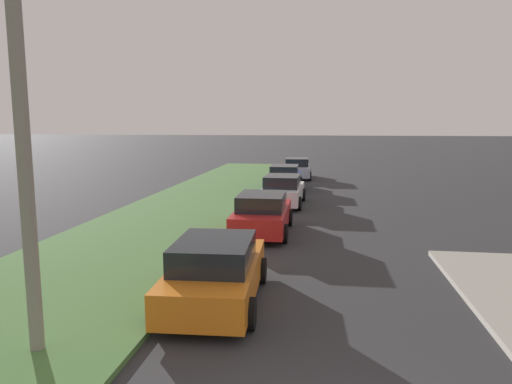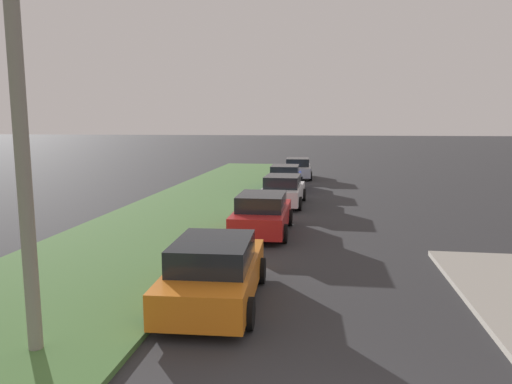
% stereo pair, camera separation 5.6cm
% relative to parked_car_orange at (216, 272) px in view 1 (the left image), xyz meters
% --- Properties ---
extents(grass_median, '(60.00, 6.00, 0.12)m').
position_rel_parked_car_orange_xyz_m(grass_median, '(4.66, 3.86, -0.66)').
color(grass_median, '#477238').
rests_on(grass_median, ground).
extents(parked_car_orange, '(4.38, 2.17, 1.47)m').
position_rel_parked_car_orange_xyz_m(parked_car_orange, '(0.00, 0.00, 0.00)').
color(parked_car_orange, orange).
rests_on(parked_car_orange, ground).
extents(parked_car_red, '(4.32, 2.05, 1.47)m').
position_rel_parked_car_orange_xyz_m(parked_car_red, '(6.78, -0.15, 0.00)').
color(parked_car_red, red).
rests_on(parked_car_red, ground).
extents(parked_car_white, '(4.34, 2.10, 1.47)m').
position_rel_parked_car_orange_xyz_m(parked_car_white, '(12.81, -0.35, 0.00)').
color(parked_car_white, silver).
rests_on(parked_car_white, ground).
extents(parked_car_blue, '(4.34, 2.09, 1.47)m').
position_rel_parked_car_orange_xyz_m(parked_car_blue, '(18.27, 0.01, 0.00)').
color(parked_car_blue, '#23389E').
rests_on(parked_car_blue, ground).
extents(parked_car_silver, '(4.40, 2.21, 1.47)m').
position_rel_parked_car_orange_xyz_m(parked_car_silver, '(24.20, -0.38, 0.00)').
color(parked_car_silver, '#B2B5BA').
rests_on(parked_car_silver, ground).
extents(streetlight, '(0.76, 2.86, 7.50)m').
position_rel_parked_car_orange_xyz_m(streetlight, '(-2.73, 2.15, 3.67)').
color(streetlight, gray).
rests_on(streetlight, ground).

